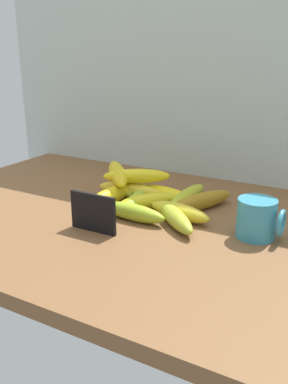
{
  "coord_description": "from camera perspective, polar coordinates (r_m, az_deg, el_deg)",
  "views": [
    {
      "loc": [
        50.76,
        -77.86,
        40.12
      ],
      "look_at": [
        5.2,
        3.82,
        8.0
      ],
      "focal_mm": 39.19,
      "sensor_mm": 36.0,
      "label": 1
    }
  ],
  "objects": [
    {
      "name": "banana_4",
      "position": [
        1.15,
        -1.3,
        1.1
      ],
      "size": [
        14.06,
        13.3,
        3.7
      ],
      "primitive_type": "ellipsoid",
      "rotation": [
        0.0,
        0.0,
        5.54
      ],
      "color": "#AB8B1E",
      "rests_on": "counter_top"
    },
    {
      "name": "coffee_mug",
      "position": [
        0.89,
        15.2,
        -3.51
      ],
      "size": [
        9.53,
        8.03,
        8.25
      ],
      "color": "teal",
      "rests_on": "counter_top"
    },
    {
      "name": "banana_5",
      "position": [
        1.05,
        -4.41,
        -0.5
      ],
      "size": [
        5.96,
        17.96,
        4.3
      ],
      "primitive_type": "ellipsoid",
      "rotation": [
        0.0,
        0.0,
        4.62
      ],
      "color": "yellow",
      "rests_on": "counter_top"
    },
    {
      "name": "banana_0",
      "position": [
        0.96,
        4.81,
        -2.69
      ],
      "size": [
        16.13,
        6.34,
        3.85
      ],
      "primitive_type": "ellipsoid",
      "rotation": [
        0.0,
        0.0,
        6.12
      ],
      "color": "yellow",
      "rests_on": "counter_top"
    },
    {
      "name": "banana_9",
      "position": [
        1.02,
        1.04,
        -1.2
      ],
      "size": [
        13.85,
        14.26,
        3.93
      ],
      "primitive_type": "ellipsoid",
      "rotation": [
        0.0,
        0.0,
        0.81
      ],
      "color": "yellow",
      "rests_on": "counter_top"
    },
    {
      "name": "counter_top",
      "position": [
        1.01,
        -3.65,
        -3.65
      ],
      "size": [
        110.0,
        76.0,
        3.0
      ],
      "primitive_type": "cube",
      "color": "brown",
      "rests_on": "ground"
    },
    {
      "name": "banana_7",
      "position": [
        1.07,
        2.87,
        -0.25
      ],
      "size": [
        18.23,
        6.11,
        3.76
      ],
      "primitive_type": "ellipsoid",
      "rotation": [
        0.0,
        0.0,
        6.15
      ],
      "color": "yellow",
      "rests_on": "counter_top"
    },
    {
      "name": "banana_12",
      "position": [
        1.08,
        -1.01,
        2.18
      ],
      "size": [
        16.78,
        12.12,
        3.78
      ],
      "primitive_type": "ellipsoid",
      "rotation": [
        0.0,
        0.0,
        0.54
      ],
      "color": "yellow",
      "rests_on": "banana_2"
    },
    {
      "name": "chalkboard_sign",
      "position": [
        0.9,
        -6.91,
        -3.01
      ],
      "size": [
        11.0,
        1.8,
        8.4
      ],
      "color": "black",
      "rests_on": "counter_top"
    },
    {
      "name": "banana_6",
      "position": [
        1.03,
        -1.19,
        -1.13
      ],
      "size": [
        8.09,
        20.34,
        3.31
      ],
      "primitive_type": "ellipsoid",
      "rotation": [
        0.0,
        0.0,
        1.82
      ],
      "color": "#9EC238",
      "rests_on": "counter_top"
    },
    {
      "name": "banana_13",
      "position": [
        1.12,
        -3.63,
        2.51
      ],
      "size": [
        16.63,
        18.88,
        4.23
      ],
      "primitive_type": "ellipsoid",
      "rotation": [
        0.0,
        0.0,
        2.26
      ],
      "color": "yellow",
      "rests_on": "banana_11"
    },
    {
      "name": "banana_1",
      "position": [
        1.05,
        5.89,
        -0.65
      ],
      "size": [
        4.31,
        19.27,
        3.92
      ],
      "primitive_type": "ellipsoid",
      "rotation": [
        0.0,
        0.0,
        4.69
      ],
      "color": "gold",
      "rests_on": "counter_top"
    },
    {
      "name": "banana_3",
      "position": [
        0.92,
        4.15,
        -3.51
      ],
      "size": [
        15.45,
        14.85,
        3.88
      ],
      "primitive_type": "ellipsoid",
      "rotation": [
        0.0,
        0.0,
        2.39
      ],
      "color": "#ADB830",
      "rests_on": "counter_top"
    },
    {
      "name": "banana_2",
      "position": [
        1.09,
        -1.86,
        0.23
      ],
      "size": [
        18.65,
        5.48,
        4.01
      ],
      "primitive_type": "ellipsoid",
      "rotation": [
        0.0,
        0.0,
        0.08
      ],
      "color": "yellow",
      "rests_on": "counter_top"
    },
    {
      "name": "banana_8",
      "position": [
        0.95,
        -1.48,
        -2.77
      ],
      "size": [
        16.53,
        4.78,
        3.91
      ],
      "primitive_type": "ellipsoid",
      "rotation": [
        0.0,
        0.0,
        3.09
      ],
      "color": "#A1BD27",
      "rests_on": "counter_top"
    },
    {
      "name": "banana_11",
      "position": [
        1.13,
        -2.97,
        0.76
      ],
      "size": [
        13.7,
        13.53,
        3.5
      ],
      "primitive_type": "ellipsoid",
      "rotation": [
        0.0,
        0.0,
        2.37
      ],
      "color": "gold",
      "rests_on": "counter_top"
    },
    {
      "name": "banana_10",
      "position": [
        1.02,
        7.75,
        -1.28
      ],
      "size": [
        12.01,
        19.84,
        4.08
      ],
      "primitive_type": "ellipsoid",
      "rotation": [
        0.0,
        0.0,
        4.28
      ],
      "color": "#9E7117",
      "rests_on": "counter_top"
    },
    {
      "name": "back_wall",
      "position": [
        1.28,
        5.92,
        16.56
      ],
      "size": [
        130.0,
        2.0,
        70.0
      ],
      "primitive_type": "cube",
      "color": "silver",
      "rests_on": "ground"
    }
  ]
}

